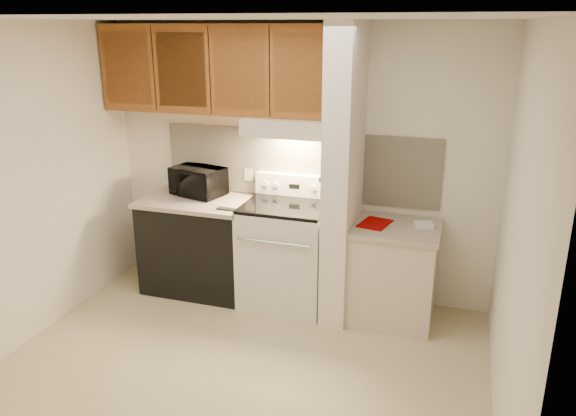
% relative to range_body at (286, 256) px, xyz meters
% --- Properties ---
extents(floor, '(3.60, 3.60, 0.00)m').
position_rel_range_body_xyz_m(floor, '(0.00, -1.16, -0.46)').
color(floor, '#C9B98E').
rests_on(floor, ground).
extents(ceiling, '(3.60, 3.60, 0.00)m').
position_rel_range_body_xyz_m(ceiling, '(0.00, -1.16, 2.04)').
color(ceiling, white).
rests_on(ceiling, wall_back).
extents(wall_back, '(3.60, 2.50, 0.02)m').
position_rel_range_body_xyz_m(wall_back, '(0.00, 0.34, 0.79)').
color(wall_back, '#EFE5CD').
rests_on(wall_back, floor).
extents(wall_left, '(0.02, 3.00, 2.50)m').
position_rel_range_body_xyz_m(wall_left, '(-1.80, -1.16, 0.79)').
color(wall_left, '#EFE5CD').
rests_on(wall_left, floor).
extents(wall_right, '(0.02, 3.00, 2.50)m').
position_rel_range_body_xyz_m(wall_right, '(1.80, -1.16, 0.79)').
color(wall_right, '#EFE5CD').
rests_on(wall_right, floor).
extents(backsplash, '(2.60, 0.02, 0.63)m').
position_rel_range_body_xyz_m(backsplash, '(0.00, 0.33, 0.78)').
color(backsplash, beige).
rests_on(backsplash, wall_back).
extents(range_body, '(0.76, 0.65, 0.92)m').
position_rel_range_body_xyz_m(range_body, '(0.00, 0.00, 0.00)').
color(range_body, silver).
rests_on(range_body, floor).
extents(oven_window, '(0.50, 0.01, 0.30)m').
position_rel_range_body_xyz_m(oven_window, '(0.00, -0.32, 0.04)').
color(oven_window, black).
rests_on(oven_window, range_body).
extents(oven_handle, '(0.65, 0.02, 0.02)m').
position_rel_range_body_xyz_m(oven_handle, '(0.00, -0.35, 0.26)').
color(oven_handle, silver).
rests_on(oven_handle, range_body).
extents(cooktop, '(0.74, 0.64, 0.03)m').
position_rel_range_body_xyz_m(cooktop, '(0.00, 0.00, 0.48)').
color(cooktop, black).
rests_on(cooktop, range_body).
extents(range_backguard, '(0.76, 0.08, 0.20)m').
position_rel_range_body_xyz_m(range_backguard, '(0.00, 0.28, 0.59)').
color(range_backguard, silver).
rests_on(range_backguard, range_body).
extents(range_display, '(0.10, 0.01, 0.04)m').
position_rel_range_body_xyz_m(range_display, '(0.00, 0.24, 0.59)').
color(range_display, black).
rests_on(range_display, range_backguard).
extents(range_knob_left_outer, '(0.05, 0.02, 0.05)m').
position_rel_range_body_xyz_m(range_knob_left_outer, '(-0.28, 0.24, 0.59)').
color(range_knob_left_outer, silver).
rests_on(range_knob_left_outer, range_backguard).
extents(range_knob_left_inner, '(0.05, 0.02, 0.05)m').
position_rel_range_body_xyz_m(range_knob_left_inner, '(-0.18, 0.24, 0.59)').
color(range_knob_left_inner, silver).
rests_on(range_knob_left_inner, range_backguard).
extents(range_knob_right_inner, '(0.05, 0.02, 0.05)m').
position_rel_range_body_xyz_m(range_knob_right_inner, '(0.18, 0.24, 0.59)').
color(range_knob_right_inner, silver).
rests_on(range_knob_right_inner, range_backguard).
extents(range_knob_right_outer, '(0.05, 0.02, 0.05)m').
position_rel_range_body_xyz_m(range_knob_right_outer, '(0.28, 0.24, 0.59)').
color(range_knob_right_outer, silver).
rests_on(range_knob_right_outer, range_backguard).
extents(dishwasher_front, '(1.00, 0.63, 0.87)m').
position_rel_range_body_xyz_m(dishwasher_front, '(-0.88, 0.01, -0.03)').
color(dishwasher_front, black).
rests_on(dishwasher_front, floor).
extents(left_countertop, '(1.04, 0.67, 0.04)m').
position_rel_range_body_xyz_m(left_countertop, '(-0.88, 0.01, 0.43)').
color(left_countertop, '#B7A694').
rests_on(left_countertop, dishwasher_front).
extents(spoon_rest, '(0.20, 0.07, 0.01)m').
position_rel_range_body_xyz_m(spoon_rest, '(-0.48, -0.19, 0.46)').
color(spoon_rest, black).
rests_on(spoon_rest, left_countertop).
extents(teal_jar, '(0.12, 0.12, 0.10)m').
position_rel_range_body_xyz_m(teal_jar, '(-0.83, 0.06, 0.50)').
color(teal_jar, '#1C5954').
rests_on(teal_jar, left_countertop).
extents(outlet, '(0.08, 0.01, 0.12)m').
position_rel_range_body_xyz_m(outlet, '(-0.48, 0.32, 0.64)').
color(outlet, beige).
rests_on(outlet, backsplash).
extents(microwave, '(0.55, 0.44, 0.27)m').
position_rel_range_body_xyz_m(microwave, '(-0.93, 0.15, 0.58)').
color(microwave, black).
rests_on(microwave, left_countertop).
extents(partition_pillar, '(0.22, 0.70, 2.50)m').
position_rel_range_body_xyz_m(partition_pillar, '(0.51, -0.01, 0.79)').
color(partition_pillar, white).
rests_on(partition_pillar, floor).
extents(pillar_trim, '(0.01, 0.70, 0.04)m').
position_rel_range_body_xyz_m(pillar_trim, '(0.39, -0.01, 0.84)').
color(pillar_trim, brown).
rests_on(pillar_trim, partition_pillar).
extents(knife_strip, '(0.02, 0.42, 0.04)m').
position_rel_range_body_xyz_m(knife_strip, '(0.39, -0.06, 0.86)').
color(knife_strip, black).
rests_on(knife_strip, partition_pillar).
extents(knife_blade_a, '(0.01, 0.03, 0.16)m').
position_rel_range_body_xyz_m(knife_blade_a, '(0.38, -0.22, 0.76)').
color(knife_blade_a, silver).
rests_on(knife_blade_a, knife_strip).
extents(knife_handle_a, '(0.02, 0.02, 0.10)m').
position_rel_range_body_xyz_m(knife_handle_a, '(0.38, -0.22, 0.91)').
color(knife_handle_a, black).
rests_on(knife_handle_a, knife_strip).
extents(knife_blade_b, '(0.01, 0.04, 0.18)m').
position_rel_range_body_xyz_m(knife_blade_b, '(0.38, -0.12, 0.75)').
color(knife_blade_b, silver).
rests_on(knife_blade_b, knife_strip).
extents(knife_handle_b, '(0.02, 0.02, 0.10)m').
position_rel_range_body_xyz_m(knife_handle_b, '(0.38, -0.13, 0.91)').
color(knife_handle_b, black).
rests_on(knife_handle_b, knife_strip).
extents(knife_blade_c, '(0.01, 0.04, 0.20)m').
position_rel_range_body_xyz_m(knife_blade_c, '(0.38, -0.07, 0.74)').
color(knife_blade_c, silver).
rests_on(knife_blade_c, knife_strip).
extents(knife_handle_c, '(0.02, 0.02, 0.10)m').
position_rel_range_body_xyz_m(knife_handle_c, '(0.38, -0.04, 0.91)').
color(knife_handle_c, black).
rests_on(knife_handle_c, knife_strip).
extents(knife_blade_d, '(0.01, 0.04, 0.16)m').
position_rel_range_body_xyz_m(knife_blade_d, '(0.38, 0.03, 0.76)').
color(knife_blade_d, silver).
rests_on(knife_blade_d, knife_strip).
extents(knife_handle_d, '(0.02, 0.02, 0.10)m').
position_rel_range_body_xyz_m(knife_handle_d, '(0.38, 0.02, 0.91)').
color(knife_handle_d, black).
rests_on(knife_handle_d, knife_strip).
extents(knife_blade_e, '(0.01, 0.04, 0.18)m').
position_rel_range_body_xyz_m(knife_blade_e, '(0.38, 0.12, 0.75)').
color(knife_blade_e, silver).
rests_on(knife_blade_e, knife_strip).
extents(knife_handle_e, '(0.02, 0.02, 0.10)m').
position_rel_range_body_xyz_m(knife_handle_e, '(0.38, 0.11, 0.91)').
color(knife_handle_e, black).
rests_on(knife_handle_e, knife_strip).
extents(oven_mitt, '(0.03, 0.11, 0.26)m').
position_rel_range_body_xyz_m(oven_mitt, '(0.38, 0.17, 0.73)').
color(oven_mitt, slate).
rests_on(oven_mitt, partition_pillar).
extents(right_cab_base, '(0.70, 0.60, 0.81)m').
position_rel_range_body_xyz_m(right_cab_base, '(0.97, -0.01, -0.06)').
color(right_cab_base, beige).
rests_on(right_cab_base, floor).
extents(right_countertop, '(0.74, 0.64, 0.04)m').
position_rel_range_body_xyz_m(right_countertop, '(0.97, -0.01, 0.37)').
color(right_countertop, '#B7A694').
rests_on(right_countertop, right_cab_base).
extents(red_folder, '(0.29, 0.35, 0.01)m').
position_rel_range_body_xyz_m(red_folder, '(0.79, 0.01, 0.40)').
color(red_folder, '#940101').
rests_on(red_folder, right_countertop).
extents(white_box, '(0.18, 0.14, 0.04)m').
position_rel_range_body_xyz_m(white_box, '(1.19, 0.06, 0.41)').
color(white_box, white).
rests_on(white_box, right_countertop).
extents(range_hood, '(0.78, 0.44, 0.15)m').
position_rel_range_body_xyz_m(range_hood, '(0.00, 0.12, 1.17)').
color(range_hood, beige).
rests_on(range_hood, upper_cabinets).
extents(hood_lip, '(0.78, 0.04, 0.06)m').
position_rel_range_body_xyz_m(hood_lip, '(0.00, -0.08, 1.12)').
color(hood_lip, beige).
rests_on(hood_lip, range_hood).
extents(upper_cabinets, '(2.18, 0.33, 0.77)m').
position_rel_range_body_xyz_m(upper_cabinets, '(-0.69, 0.17, 1.62)').
color(upper_cabinets, brown).
rests_on(upper_cabinets, wall_back).
extents(cab_door_a, '(0.46, 0.01, 0.63)m').
position_rel_range_body_xyz_m(cab_door_a, '(-1.51, 0.01, 1.62)').
color(cab_door_a, brown).
rests_on(cab_door_a, upper_cabinets).
extents(cab_gap_a, '(0.01, 0.01, 0.73)m').
position_rel_range_body_xyz_m(cab_gap_a, '(-1.23, 0.01, 1.62)').
color(cab_gap_a, black).
rests_on(cab_gap_a, upper_cabinets).
extents(cab_door_b, '(0.46, 0.01, 0.63)m').
position_rel_range_body_xyz_m(cab_door_b, '(-0.96, 0.01, 1.62)').
color(cab_door_b, brown).
rests_on(cab_door_b, upper_cabinets).
extents(cab_gap_b, '(0.01, 0.01, 0.73)m').
position_rel_range_body_xyz_m(cab_gap_b, '(-0.69, 0.01, 1.62)').
color(cab_gap_b, black).
rests_on(cab_gap_b, upper_cabinets).
extents(cab_door_c, '(0.46, 0.01, 0.63)m').
position_rel_range_body_xyz_m(cab_door_c, '(-0.42, 0.01, 1.62)').
color(cab_door_c, brown).
rests_on(cab_door_c, upper_cabinets).
extents(cab_gap_c, '(0.01, 0.01, 0.73)m').
position_rel_range_body_xyz_m(cab_gap_c, '(-0.14, 0.01, 1.62)').
color(cab_gap_c, black).
rests_on(cab_gap_c, upper_cabinets).
extents(cab_door_d, '(0.46, 0.01, 0.63)m').
position_rel_range_body_xyz_m(cab_door_d, '(0.13, 0.01, 1.62)').
color(cab_door_d, brown).
rests_on(cab_door_d, upper_cabinets).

